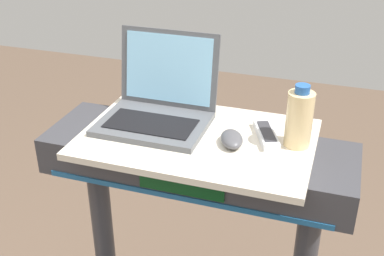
{
  "coord_description": "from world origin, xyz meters",
  "views": [
    {
      "loc": [
        0.37,
        -0.47,
        1.79
      ],
      "look_at": [
        0.0,
        0.65,
        1.17
      ],
      "focal_mm": 46.08,
      "sensor_mm": 36.0,
      "label": 1
    }
  ],
  "objects_px": {
    "laptop": "(158,105)",
    "tv_remote": "(266,134)",
    "water_bottle": "(299,118)",
    "computer_mouse": "(232,139)"
  },
  "relations": [
    {
      "from": "water_bottle",
      "to": "tv_remote",
      "type": "height_order",
      "value": "water_bottle"
    },
    {
      "from": "computer_mouse",
      "to": "water_bottle",
      "type": "xyz_separation_m",
      "value": [
        0.17,
        0.05,
        0.06
      ]
    },
    {
      "from": "laptop",
      "to": "tv_remote",
      "type": "distance_m",
      "value": 0.33
    },
    {
      "from": "laptop",
      "to": "tv_remote",
      "type": "height_order",
      "value": "laptop"
    },
    {
      "from": "computer_mouse",
      "to": "tv_remote",
      "type": "relative_size",
      "value": 0.6
    },
    {
      "from": "water_bottle",
      "to": "laptop",
      "type": "bearing_deg",
      "value": 177.33
    },
    {
      "from": "laptop",
      "to": "water_bottle",
      "type": "bearing_deg",
      "value": -6.91
    },
    {
      "from": "water_bottle",
      "to": "computer_mouse",
      "type": "bearing_deg",
      "value": -162.38
    },
    {
      "from": "computer_mouse",
      "to": "tv_remote",
      "type": "bearing_deg",
      "value": 17.43
    },
    {
      "from": "laptop",
      "to": "computer_mouse",
      "type": "bearing_deg",
      "value": -20.96
    }
  ]
}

